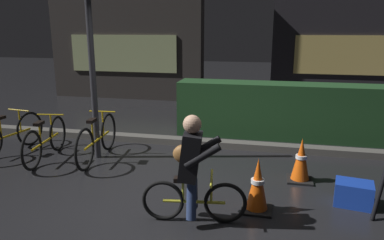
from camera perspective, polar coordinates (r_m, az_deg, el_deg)
The scene contains 14 objects.
ground_plane at distance 4.85m, azimuth -3.95°, elevation -11.97°, with size 40.00×40.00×0.00m, color black.
sidewalk_curb at distance 6.81m, azimuth 1.30°, elevation -3.54°, with size 12.00×0.24×0.12m, color #56544F.
hedge_row at distance 7.45m, azimuth 16.43°, elevation 1.30°, with size 4.80×0.70×1.09m, color #214723.
storefront_left at distance 11.56m, azimuth -10.44°, elevation 14.53°, with size 4.79×0.54×4.52m.
storefront_right at distance 11.55m, azimuth 23.62°, elevation 12.68°, with size 4.31×0.54×4.14m.
street_post at distance 6.11m, azimuth -15.39°, elevation 7.55°, with size 0.10×0.10×2.96m, color #2D2D33.
parked_bike_leftmost at distance 7.10m, azimuth -26.77°, elevation -2.07°, with size 0.46×1.57×0.73m.
parked_bike_left_mid at distance 6.50m, azimuth -22.03°, elevation -3.00°, with size 0.46×1.55×0.72m.
parked_bike_center_left at distance 6.23m, azimuth -14.64°, elevation -2.92°, with size 0.46×1.67×0.77m.
traffic_cone_near at distance 4.45m, azimuth 10.26°, elevation -10.12°, with size 0.36×0.36×0.66m.
traffic_cone_far at distance 5.42m, azimuth 16.76°, elevation -6.12°, with size 0.36×0.36×0.64m.
blue_crate at distance 5.00m, azimuth 24.05°, elevation -10.52°, with size 0.44×0.32×0.30m, color #193DB7.
cyclist at distance 4.05m, azimuth -0.03°, elevation -7.65°, with size 1.18×0.50×1.25m.
closed_umbrella at distance 4.73m, azimuth 27.71°, elevation -8.91°, with size 0.05×0.05×0.85m, color black.
Camera 1 is at (1.27, -4.16, 2.13)m, focal length 33.93 mm.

